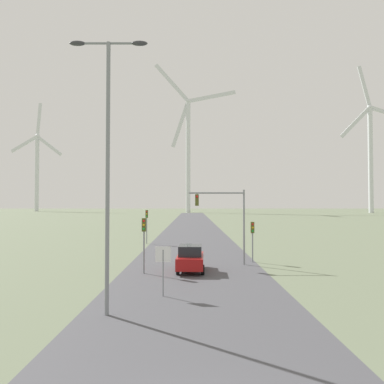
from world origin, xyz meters
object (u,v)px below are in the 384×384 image
Objects in this scene: traffic_light_mast_overhead at (223,211)px; traffic_light_post_near_left at (142,233)px; car_approaching at (189,258)px; wind_turbine_left at (186,144)px; traffic_light_post_near_right at (251,233)px; wind_turbine_far_left at (35,164)px; stop_sign_near at (161,261)px; wind_turbine_center at (368,148)px; streetlamp at (106,146)px; traffic_light_post_mid_left at (145,219)px.

traffic_light_post_near_left is at bearing -148.33° from traffic_light_mast_overhead.
car_approaching is (3.15, 0.79, -1.83)m from traffic_light_post_near_left.
wind_turbine_left is at bearing 90.65° from car_approaching.
traffic_light_post_near_right is 0.05× the size of wind_turbine_far_left.
stop_sign_near is 180.98m from wind_turbine_center.
streetlamp is 2.84× the size of car_approaching.
wind_turbine_far_left is at bearing 169.01° from wind_turbine_center.
traffic_light_post_mid_left is at bearing 93.42° from streetlamp.
car_approaching is at bearing 70.83° from streetlamp.
traffic_light_post_mid_left is at bearing -124.14° from wind_turbine_center.
stop_sign_near is at bearing -118.72° from wind_turbine_center.
traffic_light_post_near_right is 0.78× the size of car_approaching.
stop_sign_near is 0.65× the size of traffic_light_post_mid_left.
traffic_light_post_mid_left reaches higher than stop_sign_near.
wind_turbine_left is (-1.77, 156.01, 32.78)m from car_approaching.
stop_sign_near is at bearing -120.18° from traffic_light_post_near_right.
traffic_light_post_near_left is 18.41m from traffic_light_post_mid_left.
traffic_light_post_near_right is at bearing -87.45° from wind_turbine_left.
traffic_light_mast_overhead is at bearing 31.67° from traffic_light_post_near_left.
wind_turbine_left is 1.05× the size of wind_turbine_center.
car_approaching is 204.22m from wind_turbine_far_left.
traffic_light_post_near_right is 16.92m from traffic_light_post_mid_left.
traffic_light_post_mid_left is (-1.65, 27.65, -4.37)m from streetlamp.
traffic_light_post_mid_left is 162.17m from wind_turbine_center.
traffic_light_post_near_left is at bearing -120.21° from wind_turbine_center.
wind_turbine_left is at bearing 91.64° from traffic_light_mast_overhead.
streetlamp is 4.64× the size of stop_sign_near.
traffic_light_mast_overhead is 0.08× the size of wind_turbine_left.
traffic_light_post_mid_left is 186.10m from wind_turbine_far_left.
traffic_light_post_near_left is 0.05× the size of wind_turbine_center.
traffic_light_post_near_left is 203.39m from wind_turbine_far_left.
streetlamp reaches higher than traffic_light_post_near_right.
stop_sign_near is 0.44× the size of traffic_light_mast_overhead.
stop_sign_near is 166.04m from wind_turbine_left.
streetlamp is 12.46m from car_approaching.
traffic_light_post_near_right is at bearing -62.82° from wind_turbine_far_left.
wind_turbine_far_left is (-85.58, 189.98, 24.46)m from stop_sign_near.
car_approaching is 0.07× the size of wind_turbine_far_left.
stop_sign_near is 0.03× the size of wind_turbine_left.
traffic_light_post_near_left is 1.15× the size of traffic_light_post_near_right.
traffic_light_post_near_left is 0.64× the size of traffic_light_mast_overhead.
wind_turbine_center is (84.50, 149.75, 29.74)m from car_approaching.
wind_turbine_center is at bearing 60.57° from car_approaching.
wind_turbine_center is (86.26, -6.27, -3.04)m from wind_turbine_left.
traffic_light_post_mid_left is 0.68× the size of traffic_light_mast_overhead.
wind_turbine_center is (79.50, 145.74, 28.27)m from traffic_light_post_near_right.
streetlamp is at bearing -86.58° from traffic_light_post_mid_left.
wind_turbine_left is at bearing 90.14° from stop_sign_near.
stop_sign_near is at bearing -89.86° from wind_turbine_left.
streetlamp is at bearing -92.30° from traffic_light_post_near_left.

